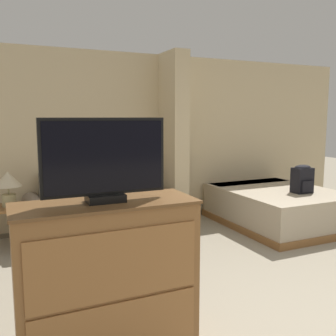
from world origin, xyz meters
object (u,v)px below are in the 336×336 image
at_px(couch, 100,213).
at_px(table_lamp, 8,183).
at_px(backpack, 302,178).
at_px(tv, 105,160).
at_px(tv_dresser, 108,283).
at_px(coffee_table, 119,228).
at_px(bed, 277,206).

relative_size(couch, table_lamp, 4.48).
relative_size(table_lamp, backpack, 1.08).
bearing_deg(tv, tv_dresser, -90.00).
relative_size(coffee_table, tv, 0.78).
xyz_separation_m(tv, bed, (3.25, 2.13, -1.10)).
bearing_deg(bed, table_lamp, 170.91).
relative_size(coffee_table, table_lamp, 1.41).
relative_size(couch, tv, 2.48).
bearing_deg(bed, tv, -146.79).
xyz_separation_m(couch, bed, (2.63, -0.58, -0.05)).
xyz_separation_m(coffee_table, table_lamp, (-1.16, 0.93, 0.47)).
distance_m(table_lamp, backpack, 4.04).
bearing_deg(table_lamp, tv, -79.00).
relative_size(couch, bed, 1.03).
height_order(table_lamp, tv, tv).
relative_size(table_lamp, bed, 0.23).
height_order(bed, backpack, backpack).
xyz_separation_m(couch, tv, (-0.62, -2.71, 1.05)).
height_order(couch, bed, couch).
height_order(coffee_table, backpack, backpack).
xyz_separation_m(couch, tv_dresser, (-0.62, -2.71, 0.23)).
bearing_deg(coffee_table, tv, -109.14).
height_order(couch, backpack, backpack).
bearing_deg(tv, backpack, 27.58).
relative_size(coffee_table, backpack, 1.52).
xyz_separation_m(table_lamp, tv_dresser, (0.53, -2.73, -0.27)).
xyz_separation_m(tv_dresser, tv, (0.00, 0.00, 0.82)).
xyz_separation_m(couch, backpack, (2.78, -0.94, 0.44)).
relative_size(table_lamp, tv, 0.55).
bearing_deg(table_lamp, couch, -1.13).
bearing_deg(backpack, couch, 161.38).
relative_size(tv_dresser, bed, 0.61).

